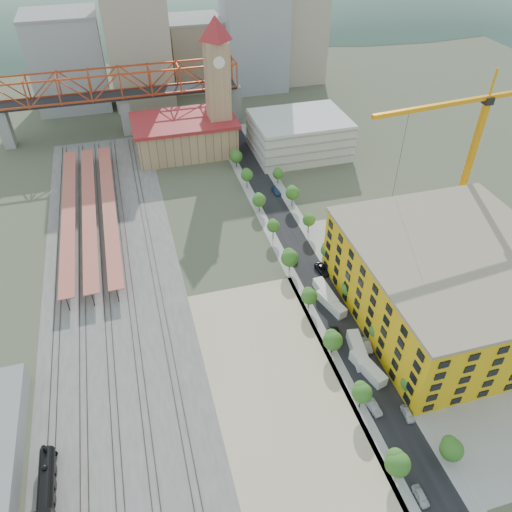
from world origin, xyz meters
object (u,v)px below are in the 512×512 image
object	(u,v)px
site_trailer_c	(331,304)
car_0	(421,496)
clock_tower	(217,75)
site_trailer_b	(358,350)
site_trailer_a	(368,368)
tower_crane	(467,142)
locomotive	(46,505)
site_trailer_d	(325,293)
construction_building	(450,283)

from	to	relation	value
site_trailer_c	car_0	bearing A→B (deg)	-109.45
clock_tower	site_trailer_b	bearing A→B (deg)	-85.73
site_trailer_a	site_trailer_c	bearing A→B (deg)	75.57
site_trailer_b	car_0	size ratio (longest dim) A/B	2.43
site_trailer_a	car_0	bearing A→B (deg)	-110.59
car_0	tower_crane	bearing A→B (deg)	56.43
locomotive	car_0	xyz separation A→B (m)	(63.00, -15.31, -1.51)
site_trailer_b	car_0	xyz separation A→B (m)	(-3.00, -32.94, -0.69)
locomotive	site_trailer_c	distance (m)	73.92
locomotive	site_trailer_b	bearing A→B (deg)	14.96
tower_crane	car_0	xyz separation A→B (m)	(-46.47, -68.73, -29.21)
clock_tower	site_trailer_c	world-z (taller)	clock_tower
site_trailer_a	car_0	distance (m)	27.95
locomotive	car_0	distance (m)	64.85
locomotive	site_trailer_c	bearing A→B (deg)	26.76
site_trailer_b	car_0	bearing A→B (deg)	-86.01
site_trailer_a	site_trailer_b	size ratio (longest dim) A/B	0.96
clock_tower	car_0	size ratio (longest dim) A/B	12.26
locomotive	site_trailer_d	size ratio (longest dim) A/B	2.44
construction_building	site_trailer_d	distance (m)	29.98
tower_crane	locomotive	bearing A→B (deg)	-153.99
clock_tower	site_trailer_d	xyz separation A→B (m)	(8.00, -87.43, -27.35)
car_0	site_trailer_c	bearing A→B (deg)	86.96
clock_tower	site_trailer_d	size ratio (longest dim) A/B	5.30
site_trailer_d	construction_building	bearing A→B (deg)	-30.09
site_trailer_c	car_0	world-z (taller)	site_trailer_c
tower_crane	site_trailer_a	world-z (taller)	tower_crane
site_trailer_b	car_0	distance (m)	33.09
tower_crane	car_0	world-z (taller)	tower_crane
construction_building	locomotive	xyz separation A→B (m)	(-92.00, -24.69, -7.18)
site_trailer_b	site_trailer_d	size ratio (longest dim) A/B	1.05
construction_building	site_trailer_b	distance (m)	28.10
site_trailer_b	locomotive	bearing A→B (deg)	-155.85
tower_crane	construction_building	bearing A→B (deg)	-121.30
tower_crane	site_trailer_a	bearing A→B (deg)	-136.71
site_trailer_c	clock_tower	bearing A→B (deg)	79.09
construction_building	car_0	distance (m)	50.16
clock_tower	site_trailer_b	size ratio (longest dim) A/B	5.05
site_trailer_b	site_trailer_d	bearing A→B (deg)	99.20
site_trailer_a	locomotive	bearing A→B (deg)	176.27
construction_building	car_0	bearing A→B (deg)	-125.94
site_trailer_a	site_trailer_d	size ratio (longest dim) A/B	1.00
construction_building	site_trailer_a	size ratio (longest dim) A/B	5.14
site_trailer_c	site_trailer_d	xyz separation A→B (m)	(0.00, 3.97, 0.05)
site_trailer_c	site_trailer_d	world-z (taller)	site_trailer_d
locomotive	site_trailer_b	xyz separation A→B (m)	(66.00, 17.63, -0.82)
tower_crane	site_trailer_a	size ratio (longest dim) A/B	4.93
tower_crane	site_trailer_d	bearing A→B (deg)	-159.60
locomotive	site_trailer_b	size ratio (longest dim) A/B	2.32
site_trailer_d	car_0	world-z (taller)	site_trailer_d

